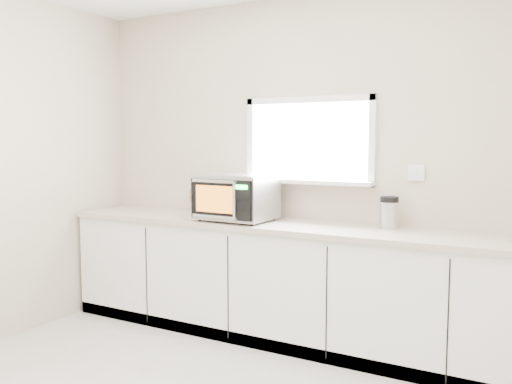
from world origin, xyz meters
The scene contains 7 objects.
back_wall centered at (0.00, 2.00, 1.36)m, with size 4.00×0.17×2.70m.
cabinets centered at (0.00, 1.70, 0.44)m, with size 3.92×0.60×0.88m, color white.
countertop centered at (0.00, 1.69, 0.90)m, with size 3.92×0.64×0.04m, color #BCAD9B.
microwave centered at (-0.46, 1.63, 1.11)m, with size 0.58×0.48×0.37m.
knife_block centered at (-0.41, 1.69, 1.04)m, with size 0.14×0.22×0.29m.
cutting_board centered at (-0.97, 1.94, 1.08)m, with size 0.33×0.33×0.02m, color #9E613D.
coffee_grinder centered at (0.70, 1.84, 1.04)m, with size 0.15×0.15×0.24m.
Camera 1 is at (1.74, -2.01, 1.56)m, focal length 38.00 mm.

